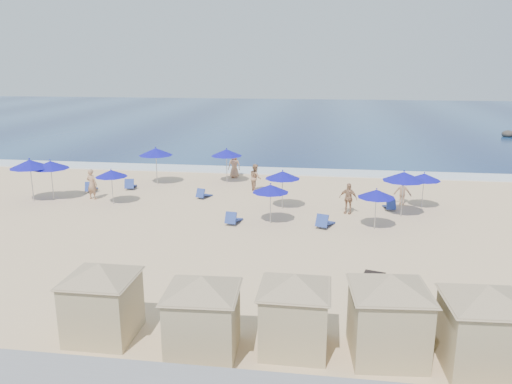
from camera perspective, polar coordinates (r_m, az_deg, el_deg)
ground at (r=23.89m, az=-0.34°, el=-5.48°), size 160.00×160.00×0.00m
ocean at (r=77.70m, az=5.67°, el=8.45°), size 160.00×80.00×0.06m
surf_line at (r=38.71m, az=3.02°, el=2.38°), size 160.00×2.50×0.08m
trash_bin at (r=18.94m, az=13.24°, el=-10.22°), size 0.92×0.92×0.75m
cabana_0 at (r=16.05m, az=-17.26°, el=-10.72°), size 4.21×4.21×2.64m
cabana_1 at (r=14.61m, az=-6.14°, el=-12.70°), size 4.21×4.21×2.64m
cabana_2 at (r=14.79m, az=4.44°, el=-12.41°), size 4.15×4.15×2.60m
cabana_3 at (r=14.85m, az=14.97°, el=-12.33°), size 4.43×4.43×2.79m
cabana_4 at (r=15.11m, az=24.66°, el=-12.82°), size 4.38×4.38×2.75m
umbrella_0 at (r=32.84m, az=-24.45°, el=2.95°), size 2.35×2.35×2.68m
umbrella_1 at (r=32.75m, az=-22.45°, el=2.89°), size 2.22×2.22×2.52m
umbrella_2 at (r=34.94m, az=-11.39°, el=4.54°), size 2.32×2.32×2.64m
umbrella_3 at (r=30.62m, az=-16.21°, el=2.07°), size 1.90×1.90×2.16m
umbrella_4 at (r=34.80m, az=-3.39°, el=4.52°), size 2.17×2.17×2.47m
umbrella_5 at (r=25.78m, az=1.68°, el=0.40°), size 1.91×1.91×2.18m
umbrella_6 at (r=28.45m, az=3.06°, el=1.97°), size 2.02×2.02×2.30m
umbrella_7 at (r=25.60m, az=13.61°, el=-0.17°), size 1.88×1.88×2.14m
umbrella_8 at (r=30.09m, az=18.66°, el=1.65°), size 1.89×1.89×2.15m
umbrella_9 at (r=28.04m, az=16.54°, el=1.73°), size 2.28×2.28×2.60m
beach_chair_0 at (r=34.37m, az=-18.35°, el=0.46°), size 0.93×1.44×0.73m
beach_chair_1 at (r=34.42m, az=-14.18°, el=0.79°), size 0.89×1.46×0.75m
beach_chair_2 at (r=31.28m, az=-6.04°, el=-0.26°), size 0.90×1.33×0.67m
beach_chair_3 at (r=26.19m, az=-2.64°, el=-3.10°), size 0.80×1.41×0.73m
beach_chair_4 at (r=25.86m, az=7.83°, el=-3.42°), size 1.07×1.53×0.77m
beach_chair_5 at (r=29.65m, az=15.02°, el=-1.53°), size 0.68×1.25×0.66m
beachgoer_0 at (r=32.31m, az=-18.25°, el=0.86°), size 0.77×0.59×1.90m
beachgoer_1 at (r=32.69m, az=-0.07°, el=1.67°), size 0.98×1.07×1.79m
beachgoer_2 at (r=28.24m, az=10.49°, el=-0.71°), size 1.10×0.73×1.74m
beachgoer_3 at (r=30.87m, az=16.42°, el=0.09°), size 1.14×0.83×1.59m
beachgoer_4 at (r=36.55m, az=-2.50°, el=3.06°), size 0.92×0.62×1.83m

